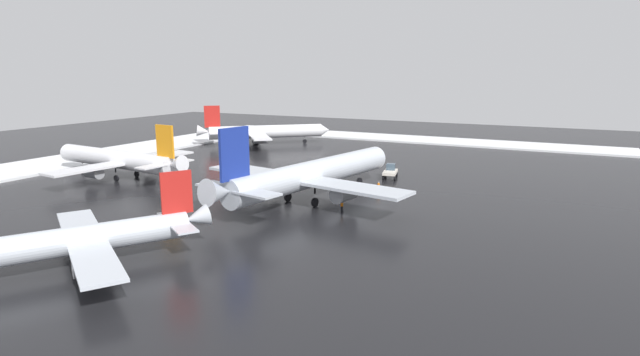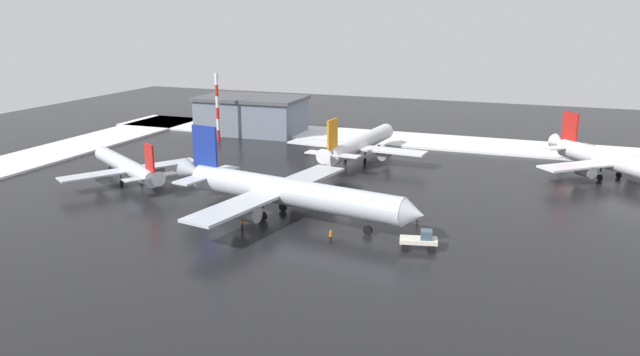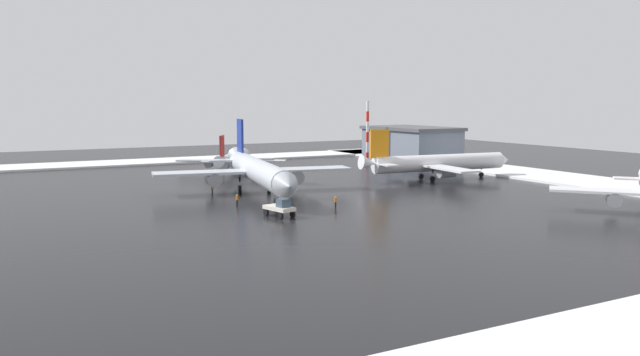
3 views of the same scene
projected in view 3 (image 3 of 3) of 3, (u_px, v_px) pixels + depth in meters
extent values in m
plane|color=black|center=(326.00, 194.00, 103.11)|extent=(240.00, 240.00, 0.00)
cube|color=white|center=(542.00, 176.00, 126.47)|extent=(152.00, 16.00, 0.46)
cube|color=white|center=(203.00, 159.00, 161.74)|extent=(14.00, 116.00, 0.46)
cylinder|color=silver|center=(258.00, 171.00, 101.25)|extent=(33.94, 9.86, 3.83)
cone|color=silver|center=(287.00, 186.00, 83.99)|extent=(3.32, 4.07, 3.64)
cone|color=silver|center=(238.00, 157.00, 118.63)|extent=(4.54, 3.93, 3.73)
cube|color=silver|center=(307.00, 169.00, 107.28)|extent=(7.52, 15.30, 0.41)
cylinder|color=gray|center=(295.00, 176.00, 106.20)|extent=(4.17, 2.91, 2.25)
cube|color=silver|center=(199.00, 173.00, 101.69)|extent=(7.52, 15.30, 0.41)
cylinder|color=gray|center=(213.00, 180.00, 101.98)|extent=(4.17, 2.91, 2.25)
cube|color=navy|center=(240.00, 136.00, 115.56)|extent=(4.51, 1.21, 6.31)
cube|color=silver|center=(259.00, 159.00, 116.91)|extent=(3.86, 5.85, 0.27)
cube|color=silver|center=(223.00, 160.00, 114.87)|extent=(3.86, 5.85, 0.27)
cylinder|color=black|center=(276.00, 191.00, 90.27)|extent=(0.27, 0.27, 0.79)
cylinder|color=black|center=(276.00, 202.00, 90.47)|extent=(1.29, 0.61, 1.24)
cylinder|color=black|center=(269.00, 178.00, 105.40)|extent=(0.27, 0.27, 0.79)
cylinder|color=black|center=(269.00, 188.00, 105.60)|extent=(1.29, 0.61, 1.24)
cylinder|color=black|center=(240.00, 180.00, 103.90)|extent=(0.27, 0.27, 0.79)
cylinder|color=black|center=(240.00, 189.00, 104.10)|extent=(1.29, 0.61, 1.24)
cylinder|color=silver|center=(234.00, 158.00, 136.15)|extent=(21.70, 14.96, 2.71)
cone|color=silver|center=(245.00, 154.00, 148.93)|extent=(2.98, 3.19, 2.57)
cone|color=silver|center=(220.00, 162.00, 123.16)|extent=(3.63, 3.46, 2.63)
cube|color=silver|center=(202.00, 160.00, 134.26)|extent=(8.46, 10.64, 0.29)
cylinder|color=gray|center=(209.00, 164.00, 134.64)|extent=(3.14, 2.79, 1.59)
cube|color=silver|center=(262.00, 161.00, 133.38)|extent=(8.46, 10.64, 0.29)
cylinder|color=gray|center=(255.00, 164.00, 133.97)|extent=(3.14, 2.79, 1.59)
cube|color=red|center=(222.00, 147.00, 124.69)|extent=(2.85, 1.93, 4.46)
cube|color=silver|center=(211.00, 162.00, 125.39)|extent=(3.78, 4.34, 0.19)
cube|color=silver|center=(234.00, 162.00, 125.07)|extent=(3.78, 4.34, 0.19)
cylinder|color=black|center=(241.00, 160.00, 144.58)|extent=(0.19, 0.19, 0.56)
cylinder|color=black|center=(241.00, 165.00, 144.72)|extent=(0.89, 0.70, 0.88)
cylinder|color=black|center=(223.00, 165.00, 134.05)|extent=(0.19, 0.19, 0.56)
cylinder|color=black|center=(224.00, 170.00, 134.19)|extent=(0.89, 0.70, 0.88)
cylinder|color=black|center=(240.00, 165.00, 133.81)|extent=(0.19, 0.19, 0.56)
cylinder|color=black|center=(240.00, 170.00, 133.96)|extent=(0.89, 0.70, 0.88)
cube|color=white|center=(598.00, 191.00, 84.96)|extent=(12.24, 11.54, 0.35)
cylinder|color=gray|center=(614.00, 199.00, 83.97)|extent=(3.63, 3.75, 1.94)
cube|color=white|center=(631.00, 179.00, 92.88)|extent=(5.15, 4.97, 0.23)
cylinder|color=white|center=(440.00, 163.00, 121.34)|extent=(5.87, 28.66, 3.23)
cone|color=white|center=(503.00, 160.00, 127.24)|extent=(3.27, 2.55, 3.07)
cone|color=white|center=(368.00, 163.00, 115.29)|extent=(3.05, 3.63, 3.14)
cube|color=white|center=(406.00, 161.00, 127.40)|extent=(12.68, 5.31, 0.34)
cylinder|color=gray|center=(413.00, 167.00, 125.96)|extent=(2.19, 3.39, 1.90)
cube|color=white|center=(450.00, 169.00, 113.15)|extent=(12.68, 5.31, 0.34)
cylinder|color=gray|center=(446.00, 173.00, 115.19)|extent=(2.19, 3.39, 1.90)
cube|color=orange|center=(379.00, 144.00, 115.73)|extent=(0.69, 3.81, 5.32)
cube|color=white|center=(373.00, 162.00, 118.87)|extent=(4.77, 2.88, 0.23)
cube|color=white|center=(388.00, 165.00, 113.66)|extent=(4.77, 2.88, 0.23)
cylinder|color=black|center=(481.00, 168.00, 125.34)|extent=(0.23, 0.23, 0.66)
cylinder|color=black|center=(481.00, 175.00, 125.51)|extent=(0.43, 1.07, 1.04)
cylinder|color=black|center=(421.00, 170.00, 122.33)|extent=(0.23, 0.23, 0.66)
cylinder|color=black|center=(421.00, 176.00, 122.50)|extent=(0.43, 1.07, 1.04)
cylinder|color=black|center=(433.00, 172.00, 118.51)|extent=(0.23, 0.23, 0.66)
cylinder|color=black|center=(433.00, 179.00, 118.68)|extent=(0.43, 1.07, 1.04)
cube|color=silver|center=(279.00, 208.00, 82.66)|extent=(4.96, 3.13, 0.50)
cube|color=#3F5160|center=(283.00, 203.00, 81.87)|extent=(1.69, 1.76, 1.10)
cylinder|color=black|center=(293.00, 214.00, 82.17)|extent=(0.95, 0.50, 0.90)
cylinder|color=black|center=(281.00, 216.00, 80.90)|extent=(0.95, 0.50, 0.90)
cylinder|color=black|center=(278.00, 211.00, 84.60)|extent=(0.95, 0.50, 0.90)
cylinder|color=black|center=(266.00, 212.00, 83.33)|extent=(0.95, 0.50, 0.90)
cylinder|color=black|center=(238.00, 203.00, 91.35)|extent=(0.16, 0.16, 0.85)
cylinder|color=black|center=(237.00, 203.00, 91.44)|extent=(0.16, 0.16, 0.85)
cylinder|color=orange|center=(237.00, 198.00, 91.30)|extent=(0.36, 0.36, 0.62)
sphere|color=tan|center=(237.00, 195.00, 91.25)|extent=(0.24, 0.24, 0.24)
cylinder|color=black|center=(212.00, 192.00, 102.69)|extent=(0.16, 0.16, 0.85)
cylinder|color=black|center=(212.00, 191.00, 102.89)|extent=(0.16, 0.16, 0.85)
cylinder|color=orange|center=(212.00, 187.00, 102.70)|extent=(0.36, 0.36, 0.62)
sphere|color=tan|center=(212.00, 185.00, 102.65)|extent=(0.24, 0.24, 0.24)
cylinder|color=black|center=(336.00, 205.00, 89.50)|extent=(0.16, 0.16, 0.85)
cylinder|color=black|center=(335.00, 205.00, 89.32)|extent=(0.16, 0.16, 0.85)
cylinder|color=orange|center=(336.00, 200.00, 89.32)|extent=(0.36, 0.36, 0.62)
sphere|color=tan|center=(336.00, 197.00, 89.26)|extent=(0.24, 0.24, 0.24)
cylinder|color=red|center=(367.00, 157.00, 155.43)|extent=(0.70, 0.70, 2.55)
cylinder|color=white|center=(367.00, 147.00, 155.12)|extent=(0.70, 0.70, 2.55)
cylinder|color=red|center=(367.00, 137.00, 154.81)|extent=(0.70, 0.70, 2.55)
cylinder|color=white|center=(368.00, 127.00, 154.49)|extent=(0.70, 0.70, 2.55)
cylinder|color=red|center=(368.00, 116.00, 154.18)|extent=(0.70, 0.70, 2.55)
cylinder|color=white|center=(368.00, 106.00, 153.87)|extent=(0.70, 0.70, 2.55)
cube|color=slate|center=(411.00, 146.00, 158.26)|extent=(24.34, 14.59, 8.00)
cube|color=#4C4F54|center=(411.00, 128.00, 157.72)|extent=(25.36, 15.62, 0.80)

